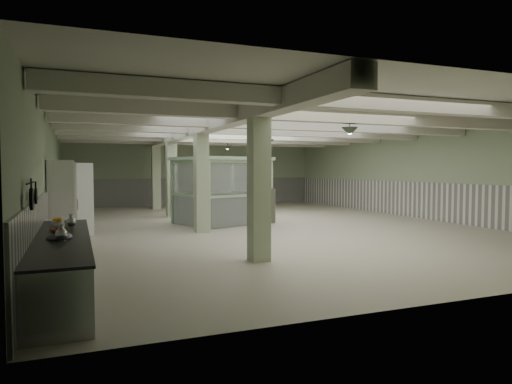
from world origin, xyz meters
name	(u,v)px	position (x,y,z in m)	size (l,w,h in m)	color
floor	(261,225)	(0.00, 0.00, 0.00)	(20.00, 20.00, 0.00)	beige
ceiling	(261,126)	(0.00, 0.00, 3.60)	(14.00, 20.00, 0.02)	silver
wall_back	(195,173)	(0.00, 10.00, 1.80)	(14.00, 0.02, 3.60)	#93A684
wall_front	(496,185)	(0.00, -10.00, 1.80)	(14.00, 0.02, 3.60)	#93A684
wall_left	(51,177)	(-7.00, 0.00, 1.80)	(0.02, 20.00, 3.60)	#93A684
wall_right	(415,175)	(7.00, 0.00, 1.80)	(0.02, 20.00, 3.60)	#93A684
wainscot_left	(53,211)	(-6.97, 0.00, 0.75)	(0.05, 19.90, 1.50)	white
wainscot_right	(414,200)	(6.97, 0.00, 0.75)	(0.05, 19.90, 1.50)	white
wainscot_back	(195,191)	(0.00, 9.97, 0.75)	(13.90, 0.05, 1.50)	white
girder	(194,130)	(-2.50, 0.00, 3.38)	(0.45, 19.90, 0.40)	beige
beam_a	(396,104)	(0.00, -7.50, 3.42)	(13.90, 0.35, 0.32)	beige
beam_b	(334,117)	(0.00, -5.00, 3.42)	(13.90, 0.35, 0.32)	beige
beam_c	(291,125)	(0.00, -2.50, 3.42)	(13.90, 0.35, 0.32)	beige
beam_d	(261,131)	(0.00, 0.00, 3.42)	(13.90, 0.35, 0.32)	beige
beam_e	(238,136)	(0.00, 2.50, 3.42)	(13.90, 0.35, 0.32)	beige
beam_f	(221,139)	(0.00, 5.00, 3.42)	(13.90, 0.35, 0.32)	beige
beam_g	(206,142)	(0.00, 7.50, 3.42)	(13.90, 0.35, 0.32)	beige
column_a	(259,181)	(-2.50, -6.00, 1.80)	(0.42, 0.42, 3.60)	beige
column_b	(201,177)	(-2.50, -1.00, 1.80)	(0.42, 0.42, 3.60)	beige
column_c	(171,175)	(-2.50, 4.00, 1.80)	(0.42, 0.42, 3.60)	beige
column_d	(156,174)	(-2.50, 8.00, 1.80)	(0.42, 0.42, 3.60)	beige
hook_rail	(31,183)	(-6.93, -7.60, 1.85)	(0.02, 0.02, 1.20)	black
pendant_front	(350,131)	(0.50, -5.00, 3.05)	(0.44, 0.44, 0.22)	#304030
pendant_mid	(268,142)	(0.50, 0.50, 3.05)	(0.44, 0.44, 0.22)	#304030
pendant_back	(227,148)	(0.50, 5.50, 3.05)	(0.44, 0.44, 0.22)	#304030
prep_counter	(61,263)	(-6.54, -7.00, 0.46)	(0.93, 5.31, 0.91)	#ABABB0
pitcher_near	(61,233)	(-6.51, -7.48, 1.04)	(0.19, 0.22, 0.28)	#ABABB0
pitcher_far	(71,221)	(-6.38, -5.61, 1.03)	(0.17, 0.20, 0.26)	#ABABB0
veg_colander	(59,234)	(-6.55, -7.26, 0.99)	(0.41, 0.41, 0.19)	#38383D
orange_bowl	(58,224)	(-6.65, -5.26, 0.94)	(0.24, 0.24, 0.09)	#B2B2B7
skillet_near	(32,199)	(-6.88, -8.10, 1.63)	(0.32, 0.32, 0.04)	black
skillet_far	(36,196)	(-6.88, -7.33, 1.63)	(0.25, 0.25, 0.03)	black
walkin_cooler	(63,200)	(-6.62, -1.55, 1.18)	(1.06, 2.58, 2.37)	white
guard_booth	(222,178)	(-1.19, 1.02, 1.70)	(3.77, 3.48, 2.49)	#9DBF99
filing_cabinet	(266,206)	(0.43, 0.53, 0.66)	(0.42, 0.61, 1.31)	#585A4B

